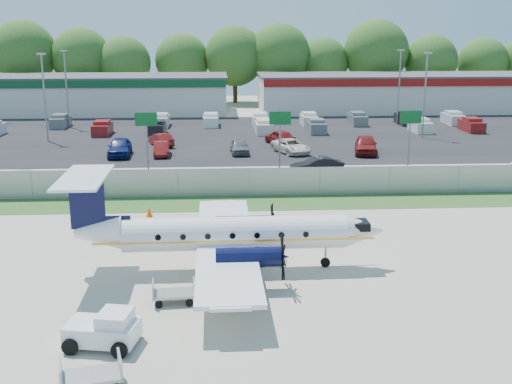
{
  "coord_description": "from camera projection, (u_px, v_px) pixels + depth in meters",
  "views": [
    {
      "loc": [
        -2.12,
        -29.74,
        11.37
      ],
      "look_at": [
        0.0,
        6.0,
        2.3
      ],
      "focal_mm": 45.0,
      "sensor_mm": 36.0,
      "label": 1
    }
  ],
  "objects": [
    {
      "name": "parked_car_d",
      "position": [
        291.0,
        153.0,
        60.86
      ],
      "size": [
        3.84,
        5.28,
        1.33
      ],
      "primitive_type": "imported",
      "rotation": [
        0.0,
        0.0,
        0.38
      ],
      "color": "beige",
      "rests_on": "ground"
    },
    {
      "name": "parked_car_g",
      "position": [
        280.0,
        145.0,
        65.34
      ],
      "size": [
        3.22,
        4.91,
        1.55
      ],
      "primitive_type": "imported",
      "rotation": [
        0.0,
        0.0,
        3.47
      ],
      "color": "maroon",
      "rests_on": "ground"
    },
    {
      "name": "building_east",
      "position": [
        413.0,
        92.0,
        92.52
      ],
      "size": [
        44.4,
        12.4,
        5.24
      ],
      "color": "silver",
      "rests_on": "ground"
    },
    {
      "name": "perimeter_fence",
      "position": [
        249.0,
        182.0,
        44.99
      ],
      "size": [
        120.0,
        0.06,
        1.99
      ],
      "color": "gray",
      "rests_on": "ground"
    },
    {
      "name": "road_car_mid",
      "position": [
        317.0,
        175.0,
        51.85
      ],
      "size": [
        4.48,
        2.17,
        1.42
      ],
      "primitive_type": "imported",
      "rotation": [
        0.0,
        0.0,
        -1.41
      ],
      "color": "black",
      "rests_on": "ground"
    },
    {
      "name": "access_road",
      "position": [
        246.0,
        180.0,
        50.07
      ],
      "size": [
        170.0,
        8.0,
        0.02
      ],
      "primitive_type": "cube",
      "color": "black",
      "rests_on": "ground"
    },
    {
      "name": "parked_car_c",
      "position": [
        240.0,
        154.0,
        60.6
      ],
      "size": [
        1.85,
        4.18,
        1.4
      ],
      "primitive_type": "imported",
      "rotation": [
        0.0,
        0.0,
        0.05
      ],
      "color": "#595B5E",
      "rests_on": "ground"
    },
    {
      "name": "building_west",
      "position": [
        61.0,
        94.0,
        89.64
      ],
      "size": [
        46.4,
        12.4,
        5.24
      ],
      "color": "silver",
      "rests_on": "ground"
    },
    {
      "name": "parked_car_f",
      "position": [
        161.0,
        146.0,
        64.5
      ],
      "size": [
        2.95,
        4.25,
        1.33
      ],
      "primitive_type": "imported",
      "rotation": [
        0.0,
        0.0,
        3.57
      ],
      "color": "maroon",
      "rests_on": "ground"
    },
    {
      "name": "baggage_cart_far",
      "position": [
        91.0,
        375.0,
        20.84
      ],
      "size": [
        2.19,
        1.61,
        1.03
      ],
      "color": "gray",
      "rests_on": "ground"
    },
    {
      "name": "light_pole_sw",
      "position": [
        66.0,
        83.0,
        75.7
      ],
      "size": [
        0.9,
        0.35,
        9.09
      ],
      "color": "gray",
      "rests_on": "ground"
    },
    {
      "name": "baggage_cart_near",
      "position": [
        174.0,
        293.0,
        27.44
      ],
      "size": [
        1.91,
        1.24,
        0.96
      ],
      "color": "gray",
      "rests_on": "ground"
    },
    {
      "name": "pushback_tug",
      "position": [
        105.0,
        329.0,
        23.6
      ],
      "size": [
        2.81,
        2.27,
        1.38
      ],
      "color": "white",
      "rests_on": "ground"
    },
    {
      "name": "light_pole_se",
      "position": [
        399.0,
        82.0,
        78.0
      ],
      "size": [
        0.9,
        0.35,
        9.09
      ],
      "color": "gray",
      "rests_on": "ground"
    },
    {
      "name": "parking_lot",
      "position": [
        238.0,
        136.0,
        70.39
      ],
      "size": [
        170.0,
        32.0,
        0.02
      ],
      "primitive_type": "cube",
      "color": "black",
      "rests_on": "ground"
    },
    {
      "name": "light_pole_ne",
      "position": [
        425.0,
        89.0,
        68.33
      ],
      "size": [
        0.9,
        0.35,
        9.09
      ],
      "color": "gray",
      "rests_on": "ground"
    },
    {
      "name": "tree_line",
      "position": [
        231.0,
        103.0,
        103.3
      ],
      "size": [
        112.0,
        6.0,
        14.0
      ],
      "primitive_type": null,
      "color": "#2E5A1A",
      "rests_on": "ground"
    },
    {
      "name": "far_parking_rows",
      "position": [
        236.0,
        130.0,
        75.24
      ],
      "size": [
        56.0,
        10.0,
        1.6
      ],
      "primitive_type": null,
      "color": "gray",
      "rests_on": "ground"
    },
    {
      "name": "parked_car_a",
      "position": [
        120.0,
        156.0,
        59.45
      ],
      "size": [
        2.26,
        5.09,
        1.7
      ],
      "primitive_type": "imported",
      "rotation": [
        0.0,
        0.0,
        0.05
      ],
      "color": "navy",
      "rests_on": "ground"
    },
    {
      "name": "light_pole_nw",
      "position": [
        44.0,
        91.0,
        66.03
      ],
      "size": [
        0.9,
        0.35,
        9.09
      ],
      "color": "gray",
      "rests_on": "ground"
    },
    {
      "name": "ground",
      "position": [
        263.0,
        267.0,
        31.69
      ],
      "size": [
        170.0,
        170.0,
        0.0
      ],
      "primitive_type": "plane",
      "color": "#B8B19B",
      "rests_on": "ground"
    },
    {
      "name": "sign_left",
      "position": [
        146.0,
        127.0,
        52.51
      ],
      "size": [
        1.8,
        0.26,
        5.0
      ],
      "color": "gray",
      "rests_on": "ground"
    },
    {
      "name": "cone_starboard_wing",
      "position": [
        149.0,
        212.0,
        40.15
      ],
      "size": [
        0.42,
        0.42,
        0.6
      ],
      "color": "#DE4507",
      "rests_on": "ground"
    },
    {
      "name": "grass_verge",
      "position": [
        251.0,
        203.0,
        43.3
      ],
      "size": [
        170.0,
        4.0,
        0.02
      ],
      "primitive_type": "cube",
      "color": "#2D561E",
      "rests_on": "ground"
    },
    {
      "name": "sign_mid",
      "position": [
        280.0,
        126.0,
        53.14
      ],
      "size": [
        1.8,
        0.26,
        5.0
      ],
      "color": "gray",
      "rests_on": "ground"
    },
    {
      "name": "parked_car_e",
      "position": [
        365.0,
        154.0,
        60.61
      ],
      "size": [
        2.98,
        5.32,
        1.71
      ],
      "primitive_type": "imported",
      "rotation": [
        0.0,
        0.0,
        -0.2
      ],
      "color": "maroon",
      "rests_on": "ground"
    },
    {
      "name": "sign_right",
      "position": [
        410.0,
        125.0,
        53.78
      ],
      "size": [
        1.8,
        0.26,
        5.0
      ],
      "color": "gray",
      "rests_on": "ground"
    },
    {
      "name": "parked_car_b",
      "position": [
        162.0,
        156.0,
        59.62
      ],
      "size": [
        1.63,
        4.04,
        1.31
      ],
      "primitive_type": "imported",
      "rotation": [
        0.0,
        0.0,
        0.06
      ],
      "color": "maroon",
      "rests_on": "ground"
    },
    {
      "name": "aircraft",
      "position": [
        228.0,
        233.0,
        30.89
      ],
      "size": [
        15.31,
        15.13,
        4.78
      ],
      "color": "white",
      "rests_on": "ground"
    },
    {
      "name": "road_car_west",
      "position": [
        30.0,
        187.0,
        47.63
      ],
      "size": [
        4.98,
        3.43,
        1.34
      ],
      "primitive_type": "imported",
      "rotation": [
        0.0,
        0.0,
        1.94
      ],
      "color": "silver",
      "rests_on": "ground"
    }
  ]
}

